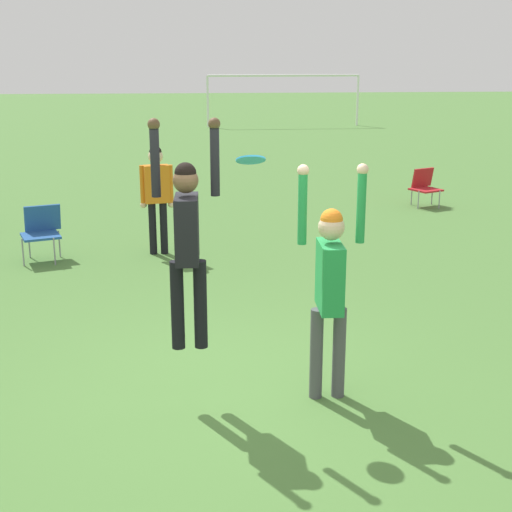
# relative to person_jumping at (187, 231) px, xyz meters

# --- Properties ---
(ground_plane) EXTENTS (120.00, 120.00, 0.00)m
(ground_plane) POSITION_rel_person_jumping_xyz_m (0.29, 0.12, -1.62)
(ground_plane) COLOR #4C7A38
(person_jumping) EXTENTS (0.61, 0.47, 2.06)m
(person_jumping) POSITION_rel_person_jumping_xyz_m (0.00, 0.00, 0.00)
(person_jumping) COLOR black
(person_jumping) RESTS_ON ground_plane
(person_defending) EXTENTS (0.63, 0.48, 2.20)m
(person_defending) POSITION_rel_person_jumping_xyz_m (1.27, -0.06, -0.45)
(person_defending) COLOR #4C4C51
(person_defending) RESTS_ON ground_plane
(frisbee) EXTENTS (0.26, 0.25, 0.12)m
(frisbee) POSITION_rel_person_jumping_xyz_m (0.57, 0.13, 0.60)
(frisbee) COLOR #2D9EDB
(camping_chair_0) EXTENTS (0.70, 0.75, 0.85)m
(camping_chair_0) POSITION_rel_person_jumping_xyz_m (-2.25, 5.06, -1.12)
(camping_chair_0) COLOR gray
(camping_chair_0) RESTS_ON ground_plane
(camping_chair_1) EXTENTS (0.71, 0.77, 0.79)m
(camping_chair_1) POSITION_rel_person_jumping_xyz_m (5.12, 8.56, -1.17)
(camping_chair_1) COLOR gray
(camping_chair_1) RESTS_ON ground_plane
(person_spectator_near) EXTENTS (0.55, 0.27, 1.75)m
(person_spectator_near) POSITION_rel_person_jumping_xyz_m (-0.44, 5.22, -0.57)
(person_spectator_near) COLOR black
(person_spectator_near) RESTS_ON ground_plane
(soccer_goal) EXTENTS (7.10, 0.10, 2.35)m
(soccer_goal) POSITION_rel_person_jumping_xyz_m (4.72, 27.27, 0.22)
(soccer_goal) COLOR white
(soccer_goal) RESTS_ON ground_plane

